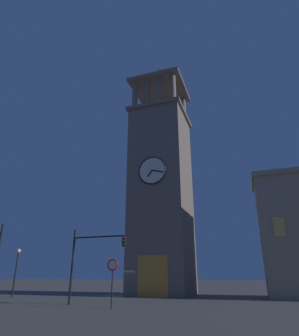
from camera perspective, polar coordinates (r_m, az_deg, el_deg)
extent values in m
plane|color=#56544F|center=(33.27, -4.33, -23.83)|extent=(200.00, 200.00, 0.00)
cube|color=#75665B|center=(35.43, 2.41, -5.86)|extent=(6.40, 6.98, 21.81)
cube|color=#75665B|center=(39.67, 2.17, 9.87)|extent=(7.00, 7.58, 0.40)
cylinder|color=#75665B|center=(37.95, 4.67, 15.45)|extent=(0.70, 0.70, 4.00)
cylinder|color=#75665B|center=(38.32, 2.08, 14.98)|extent=(0.70, 0.70, 4.00)
cylinder|color=#75665B|center=(38.77, -0.44, 14.50)|extent=(0.70, 0.70, 4.00)
cylinder|color=#75665B|center=(39.29, -2.89, 14.01)|extent=(0.70, 0.70, 4.00)
cylinder|color=#75665B|center=(42.66, 6.71, 11.11)|extent=(0.70, 0.70, 4.00)
cylinder|color=#75665B|center=(42.99, 4.42, 10.75)|extent=(0.70, 0.70, 4.00)
cylinder|color=#75665B|center=(43.39, 2.18, 10.39)|extent=(0.70, 0.70, 4.00)
cylinder|color=#75665B|center=(43.85, -0.01, 10.01)|extent=(0.70, 0.70, 4.00)
cube|color=#75665B|center=(42.05, 2.09, 15.06)|extent=(7.00, 7.58, 0.40)
cylinder|color=black|center=(43.20, 2.06, 17.16)|extent=(0.12, 0.12, 3.48)
cylinder|color=silver|center=(32.88, 0.54, -0.49)|extent=(3.17, 0.12, 3.17)
torus|color=black|center=(32.86, 0.52, -0.48)|extent=(3.33, 0.16, 3.33)
cube|color=black|center=(32.75, 0.07, -1.07)|extent=(0.60, 0.06, 0.78)
cube|color=black|center=(32.54, 1.56, -0.61)|extent=(1.33, 0.06, 0.47)
cube|color=orange|center=(31.04, 0.68, -20.44)|extent=(3.20, 0.24, 4.00)
cube|color=#E0B259|center=(30.14, 24.14, -10.51)|extent=(1.00, 0.12, 1.80)
cylinder|color=black|center=(24.66, -14.96, -18.03)|extent=(0.16, 0.16, 5.57)
cylinder|color=black|center=(23.68, -9.96, -13.19)|extent=(4.38, 0.12, 0.12)
cube|color=black|center=(22.65, -5.02, -14.18)|extent=(0.22, 0.30, 0.75)
sphere|color=red|center=(22.52, -5.19, -13.44)|extent=(0.16, 0.16, 0.16)
sphere|color=#392705|center=(22.49, -5.21, -14.07)|extent=(0.16, 0.16, 0.16)
sphere|color=#063316|center=(22.47, -5.23, -14.70)|extent=(0.16, 0.16, 0.16)
cylinder|color=black|center=(33.95, -24.93, -18.51)|extent=(0.14, 0.14, 4.20)
sphere|color=#F9DB8C|center=(34.03, -24.34, -14.64)|extent=(0.44, 0.44, 0.44)
cylinder|color=black|center=(21.12, -7.39, -21.97)|extent=(0.08, 0.08, 2.83)
cylinder|color=white|center=(21.08, -7.27, -18.40)|extent=(0.70, 0.04, 0.70)
torus|color=red|center=(21.06, -7.29, -18.39)|extent=(0.78, 0.08, 0.78)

